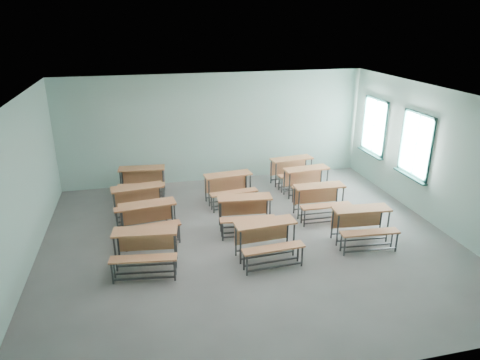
% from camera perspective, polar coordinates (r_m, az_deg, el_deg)
% --- Properties ---
extents(room, '(9.04, 8.04, 3.24)m').
position_cam_1_polar(room, '(9.02, 1.79, 0.98)').
color(room, slate).
rests_on(room, ground).
extents(desk_unit_r0c0, '(1.35, 1.00, 0.78)m').
position_cam_1_polar(desk_unit_r0c0, '(8.62, -12.52, -8.42)').
color(desk_unit_r0c0, '#AE673E').
rests_on(desk_unit_r0c0, ground).
extents(desk_unit_r0c1, '(1.30, 0.91, 0.78)m').
position_cam_1_polar(desk_unit_r0c1, '(8.76, 3.61, -7.40)').
color(desk_unit_r0c1, '#AE673E').
rests_on(desk_unit_r0c1, ground).
extents(desk_unit_r0c2, '(1.32, 0.94, 0.78)m').
position_cam_1_polar(desk_unit_r0c2, '(9.70, 16.04, -5.27)').
color(desk_unit_r0c2, '#AE673E').
rests_on(desk_unit_r0c2, ground).
extents(desk_unit_r1c0, '(1.34, 0.98, 0.78)m').
position_cam_1_polar(desk_unit_r1c0, '(9.77, -12.08, -4.71)').
color(desk_unit_r1c0, '#AE673E').
rests_on(desk_unit_r1c0, ground).
extents(desk_unit_r1c1, '(1.33, 0.96, 0.78)m').
position_cam_1_polar(desk_unit_r1c1, '(9.90, 0.71, -3.85)').
color(desk_unit_r1c1, '#AE673E').
rests_on(desk_unit_r1c1, ground).
extents(desk_unit_r1c2, '(1.27, 0.87, 0.78)m').
position_cam_1_polar(desk_unit_r1c2, '(10.73, 10.67, -2.18)').
color(desk_unit_r1c2, '#AE673E').
rests_on(desk_unit_r1c2, ground).
extents(desk_unit_r2c0, '(1.34, 0.98, 0.78)m').
position_cam_1_polar(desk_unit_r2c0, '(10.77, -13.39, -2.32)').
color(desk_unit_r2c0, '#AE673E').
rests_on(desk_unit_r2c0, ground).
extents(desk_unit_r2c1, '(1.33, 0.97, 0.78)m').
position_cam_1_polar(desk_unit_r2c1, '(11.31, -1.43, -0.58)').
color(desk_unit_r2c1, '#AE673E').
rests_on(desk_unit_r2c1, ground).
extents(desk_unit_r2c2, '(1.32, 0.95, 0.78)m').
position_cam_1_polar(desk_unit_r2c2, '(11.89, 9.04, 0.25)').
color(desk_unit_r2c2, '#AE673E').
rests_on(desk_unit_r2c2, ground).
extents(desk_unit_r3c0, '(1.33, 0.96, 0.78)m').
position_cam_1_polar(desk_unit_r3c0, '(12.08, -12.92, 0.31)').
color(desk_unit_r3c0, '#AE673E').
rests_on(desk_unit_r3c0, ground).
extents(desk_unit_r3c2, '(1.34, 0.98, 0.78)m').
position_cam_1_polar(desk_unit_r3c2, '(12.67, 7.09, 1.68)').
color(desk_unit_r3c2, '#AE673E').
rests_on(desk_unit_r3c2, ground).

